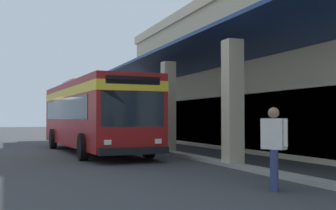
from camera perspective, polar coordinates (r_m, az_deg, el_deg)
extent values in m
plane|color=#38383A|center=(23.74, 6.31, -5.47)|extent=(120.00, 120.00, 0.00)
cube|color=#9E998E|center=(19.64, -0.45, -6.08)|extent=(35.56, 0.50, 0.12)
cube|color=#C6B793|center=(24.79, 21.12, 3.44)|extent=(29.63, 13.20, 7.47)
cube|color=beige|center=(25.47, 21.02, 12.52)|extent=(29.93, 13.50, 0.60)
cube|color=#C6B793|center=(31.02, -7.77, -0.80)|extent=(0.55, 0.55, 4.11)
cube|color=#C6B793|center=(25.28, -4.74, -0.59)|extent=(0.55, 0.55, 4.11)
cube|color=#C6B793|center=(19.65, 0.03, -0.26)|extent=(0.55, 0.55, 4.11)
cube|color=#C6B793|center=(14.27, 8.51, 0.33)|extent=(0.55, 0.55, 4.11)
cube|color=navy|center=(20.37, 3.54, 6.49)|extent=(29.63, 3.16, 0.82)
cube|color=#19232D|center=(20.88, 7.66, -2.13)|extent=(24.89, 0.08, 2.40)
cube|color=maroon|center=(19.84, -9.84, -1.20)|extent=(11.12, 3.14, 2.75)
cube|color=yellow|center=(19.87, -9.82, 1.47)|extent=(11.14, 3.16, 0.36)
cube|color=#19232D|center=(20.13, -10.04, -0.56)|extent=(9.37, 3.07, 0.90)
cube|color=#19232D|center=(14.60, -4.62, -0.53)|extent=(0.18, 2.24, 1.20)
cube|color=black|center=(14.64, -4.60, 3.27)|extent=(0.16, 1.94, 0.28)
cube|color=black|center=(14.51, -4.46, -6.05)|extent=(0.33, 2.46, 0.24)
cube|color=silver|center=(14.88, -1.31, -4.79)|extent=(0.07, 0.24, 0.16)
cube|color=silver|center=(14.30, -7.95, -4.90)|extent=(0.07, 0.24, 0.16)
cube|color=silver|center=(21.36, -10.79, 2.78)|extent=(2.49, 1.91, 0.24)
cylinder|color=black|center=(16.79, -2.58, -5.30)|extent=(1.00, 0.30, 1.00)
cylinder|color=black|center=(16.05, -11.14, -5.44)|extent=(1.00, 0.30, 1.00)
cylinder|color=black|center=(23.16, -8.64, -4.31)|extent=(1.00, 0.30, 1.00)
cylinder|color=black|center=(22.63, -14.90, -4.33)|extent=(1.00, 0.30, 1.00)
cylinder|color=navy|center=(9.73, 13.75, -8.19)|extent=(0.16, 0.16, 0.88)
cylinder|color=navy|center=(9.41, 13.85, -8.41)|extent=(0.16, 0.16, 0.88)
cube|color=silver|center=(9.51, 13.77, -3.71)|extent=(0.56, 0.41, 0.66)
sphere|color=#8C664C|center=(9.51, 13.75, -1.02)|extent=(0.24, 0.24, 0.24)
cylinder|color=silver|center=(9.71, 12.36, -3.48)|extent=(0.09, 0.09, 0.59)
cylinder|color=silver|center=(9.32, 15.23, -3.54)|extent=(0.09, 0.09, 0.59)
cube|color=#4C4742|center=(28.71, -4.58, -4.35)|extent=(0.76, 0.76, 0.48)
cylinder|color=#332319|center=(28.70, -4.58, -3.84)|extent=(0.65, 0.65, 0.02)
cylinder|color=brown|center=(28.68, -4.58, -1.47)|extent=(0.16, 0.16, 2.40)
ellipsoid|color=#286B33|center=(28.22, -4.50, 1.32)|extent=(1.02, 0.42, 0.15)
ellipsoid|color=#286B33|center=(28.65, -3.80, 1.36)|extent=(0.55, 0.79, 0.17)
ellipsoid|color=#286B33|center=(29.06, -4.23, 1.25)|extent=(0.69, 0.67, 0.14)
ellipsoid|color=#286B33|center=(29.15, -5.17, 1.22)|extent=(1.06, 0.55, 0.18)
ellipsoid|color=#286B33|center=(28.45, -5.33, 1.11)|extent=(0.51, 0.95, 0.17)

